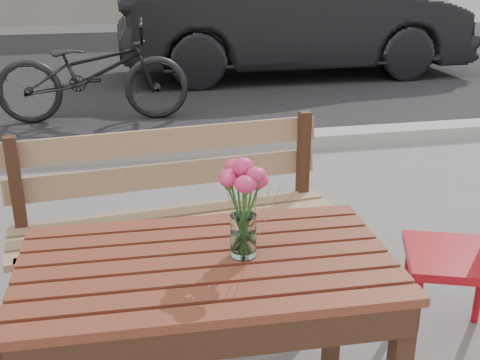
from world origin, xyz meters
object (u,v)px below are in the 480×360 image
object	(u,v)px
red_chair	(477,246)
main_vase	(243,196)
parked_car	(293,17)
bicycle	(92,72)
main_table	(207,292)

from	to	relation	value
red_chair	main_vase	world-z (taller)	main_vase
red_chair	parked_car	bearing A→B (deg)	-168.77
bicycle	main_vase	bearing A→B (deg)	-169.57
main_vase	red_chair	bearing A→B (deg)	17.30
main_table	main_vase	bearing A→B (deg)	2.86
main_table	red_chair	distance (m)	1.22
main_table	red_chair	xyz separation A→B (m)	(1.16, 0.33, -0.13)
main_vase	bicycle	distance (m)	4.39
parked_car	main_vase	bearing A→B (deg)	161.93
red_chair	bicycle	size ratio (longest dim) A/B	0.44
main_vase	bicycle	xyz separation A→B (m)	(-0.56, 4.33, -0.43)
main_table	main_vase	size ratio (longest dim) A/B	3.66
main_vase	parked_car	world-z (taller)	parked_car
red_chair	main_vase	size ratio (longest dim) A/B	2.50
main_table	parked_car	size ratio (longest dim) A/B	0.26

